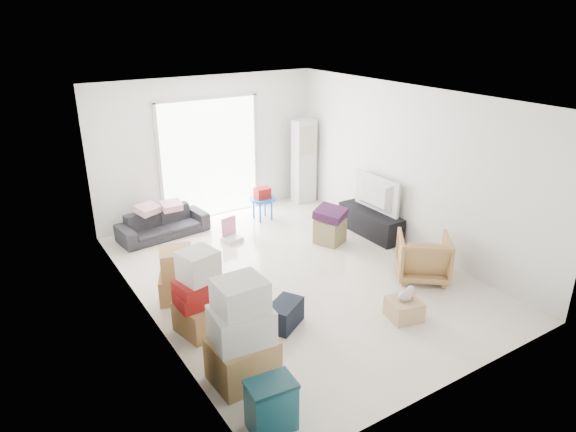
# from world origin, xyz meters

# --- Properties ---
(room_shell) EXTENTS (4.98, 6.48, 3.18)m
(room_shell) POSITION_xyz_m (0.00, 0.00, 1.35)
(room_shell) COLOR white
(room_shell) RESTS_ON ground
(sliding_door) EXTENTS (2.10, 0.04, 2.33)m
(sliding_door) POSITION_xyz_m (0.00, 2.98, 1.24)
(sliding_door) COLOR white
(sliding_door) RESTS_ON room_shell
(ac_tower) EXTENTS (0.45, 0.30, 1.75)m
(ac_tower) POSITION_xyz_m (1.95, 2.65, 0.88)
(ac_tower) COLOR silver
(ac_tower) RESTS_ON room_shell
(tv_console) EXTENTS (0.41, 1.36, 0.45)m
(tv_console) POSITION_xyz_m (2.00, 0.56, 0.23)
(tv_console) COLOR black
(tv_console) RESTS_ON room_shell
(television) EXTENTS (0.63, 1.10, 0.14)m
(television) POSITION_xyz_m (2.00, 0.56, 0.52)
(television) COLOR black
(television) RESTS_ON tv_console
(sofa) EXTENTS (1.63, 0.64, 0.62)m
(sofa) POSITION_xyz_m (-1.19, 2.50, 0.31)
(sofa) COLOR #2B2B31
(sofa) RESTS_ON room_shell
(pillow_left) EXTENTS (0.50, 0.46, 0.13)m
(pillow_left) POSITION_xyz_m (-1.43, 2.53, 0.69)
(pillow_left) COLOR #D79DAA
(pillow_left) RESTS_ON sofa
(pillow_right) EXTENTS (0.31, 0.25, 0.11)m
(pillow_right) POSITION_xyz_m (-1.02, 2.48, 0.68)
(pillow_right) COLOR #D79DAA
(pillow_right) RESTS_ON sofa
(armchair) EXTENTS (1.01, 1.00, 0.76)m
(armchair) POSITION_xyz_m (1.58, -1.11, 0.38)
(armchair) COLOR #A57A49
(armchair) RESTS_ON room_shell
(storage_bins) EXTENTS (0.49, 0.36, 0.54)m
(storage_bins) POSITION_xyz_m (-1.90, -2.50, 0.27)
(storage_bins) COLOR #175464
(storage_bins) RESTS_ON room_shell
(box_stack_a) EXTENTS (0.69, 0.59, 1.23)m
(box_stack_a) POSITION_xyz_m (-1.80, -1.72, 0.55)
(box_stack_a) COLOR #A97C4C
(box_stack_a) RESTS_ON room_shell
(box_stack_b) EXTENTS (0.64, 0.64, 1.11)m
(box_stack_b) POSITION_xyz_m (-1.80, -0.62, 0.48)
(box_stack_b) COLOR #A97C4C
(box_stack_b) RESTS_ON room_shell
(box_stack_c) EXTENTS (0.64, 0.60, 0.78)m
(box_stack_c) POSITION_xyz_m (-1.77, 0.25, 0.38)
(box_stack_c) COLOR #A97C4C
(box_stack_c) RESTS_ON room_shell
(loose_box) EXTENTS (0.54, 0.54, 0.33)m
(loose_box) POSITION_xyz_m (-1.55, 0.23, 0.16)
(loose_box) COLOR #A97C4C
(loose_box) RESTS_ON room_shell
(duffel_bag) EXTENTS (0.61, 0.53, 0.33)m
(duffel_bag) POSITION_xyz_m (-0.86, -1.09, 0.17)
(duffel_bag) COLOR black
(duffel_bag) RESTS_ON room_shell
(ottoman) EXTENTS (0.57, 0.57, 0.44)m
(ottoman) POSITION_xyz_m (1.16, 0.66, 0.22)
(ottoman) COLOR #9A8D59
(ottoman) RESTS_ON room_shell
(blanket) EXTENTS (0.66, 0.66, 0.14)m
(blanket) POSITION_xyz_m (1.16, 0.66, 0.51)
(blanket) COLOR #421A41
(blanket) RESTS_ON ottoman
(kids_table) EXTENTS (0.51, 0.51, 0.64)m
(kids_table) POSITION_xyz_m (0.71, 2.23, 0.46)
(kids_table) COLOR blue
(kids_table) RESTS_ON room_shell
(toy_walker) EXTENTS (0.37, 0.34, 0.42)m
(toy_walker) POSITION_xyz_m (-0.26, 1.66, 0.12)
(toy_walker) COLOR silver
(toy_walker) RESTS_ON room_shell
(wood_crate) EXTENTS (0.48, 0.48, 0.27)m
(wood_crate) POSITION_xyz_m (0.55, -1.78, 0.13)
(wood_crate) COLOR tan
(wood_crate) RESTS_ON room_shell
(plush_bunny) EXTENTS (0.31, 0.17, 0.16)m
(plush_bunny) POSITION_xyz_m (0.59, -1.77, 0.34)
(plush_bunny) COLOR #B2ADA8
(plush_bunny) RESTS_ON wood_crate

